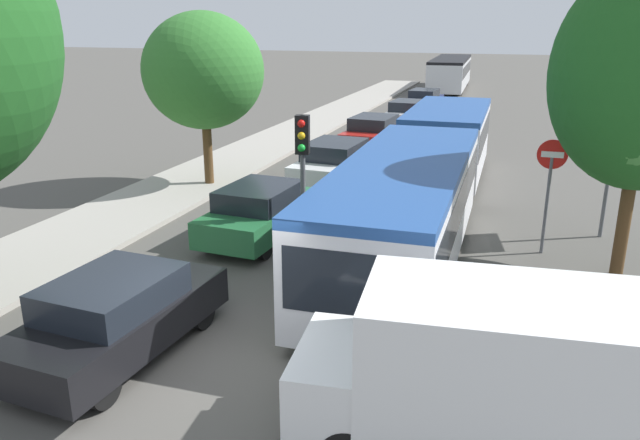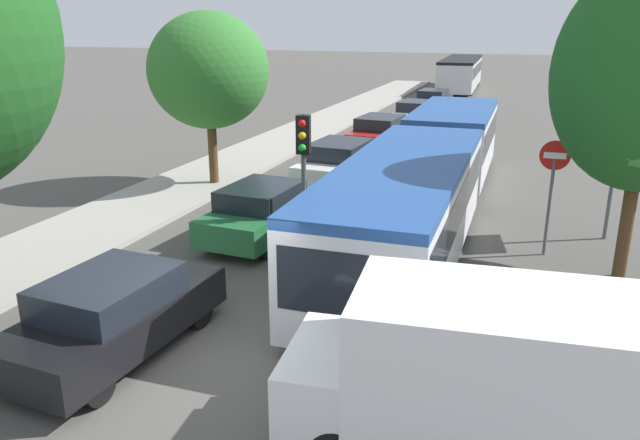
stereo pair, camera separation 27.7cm
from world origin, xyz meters
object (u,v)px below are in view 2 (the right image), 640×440
object	(u,v)px
tree_left_mid	(209,71)
queued_car_red	(380,133)
queued_car_navy	(433,101)
traffic_light	(303,154)
queued_car_silver	(416,114)
white_van	(497,375)
no_entry_sign	(552,180)
queued_car_black	(114,314)
direction_sign_post	(618,142)
city_bus_rear	(461,72)
queued_car_green	(263,211)
articulated_bus	(429,171)
queued_car_white	(340,163)

from	to	relation	value
tree_left_mid	queued_car_red	bearing A→B (deg)	64.23
queued_car_navy	traffic_light	bearing A→B (deg)	-173.34
queued_car_silver	white_van	world-z (taller)	white_van
no_entry_sign	queued_car_black	bearing A→B (deg)	-42.88
queued_car_red	queued_car_silver	world-z (taller)	queued_car_red
white_van	direction_sign_post	world-z (taller)	direction_sign_post
queued_car_black	direction_sign_post	bearing A→B (deg)	-38.46
direction_sign_post	queued_car_silver	bearing A→B (deg)	-73.91
tree_left_mid	city_bus_rear	bearing A→B (deg)	83.22
queued_car_green	no_entry_sign	distance (m)	7.17
city_bus_rear	direction_sign_post	xyz separation A→B (m)	(8.29, -34.87, 1.11)
queued_car_red	no_entry_sign	world-z (taller)	no_entry_sign
queued_car_green	white_van	distance (m)	9.43
articulated_bus	city_bus_rear	distance (m)	35.14
articulated_bus	queued_car_silver	size ratio (longest dim) A/B	4.16
queued_car_black	queued_car_red	world-z (taller)	queued_car_red
no_entry_sign	direction_sign_post	distance (m)	2.40
queued_car_black	tree_left_mid	xyz separation A→B (m)	(-3.89, 10.57, 3.14)
queued_car_green	white_van	size ratio (longest dim) A/B	0.82
tree_left_mid	queued_car_green	bearing A→B (deg)	-48.59
queued_car_black	no_entry_sign	bearing A→B (deg)	-38.93
queued_car_red	tree_left_mid	distance (m)	9.38
city_bus_rear	white_van	xyz separation A→B (m)	(6.20, -44.71, -0.21)
city_bus_rear	tree_left_mid	size ratio (longest dim) A/B	2.04
queued_car_black	traffic_light	size ratio (longest dim) A/B	1.26
articulated_bus	city_bus_rear	xyz separation A→B (m)	(-3.62, 34.95, -0.00)
queued_car_red	white_van	distance (m)	20.22
queued_car_silver	no_entry_sign	size ratio (longest dim) A/B	1.45
articulated_bus	white_van	distance (m)	10.09
queued_car_green	queued_car_red	xyz separation A→B (m)	(0.04, 12.27, 0.02)
city_bus_rear	queued_car_navy	distance (m)	13.05
articulated_bus	queued_car_white	bearing A→B (deg)	-131.97
queued_car_silver	queued_car_navy	size ratio (longest dim) A/B	1.02
queued_car_black	white_van	size ratio (longest dim) A/B	0.83
queued_car_red	direction_sign_post	distance (m)	12.72
queued_car_black	queued_car_red	size ratio (longest dim) A/B	0.98
queued_car_black	direction_sign_post	xyz separation A→B (m)	(8.38, 9.17, 1.83)
queued_car_green	no_entry_sign	world-z (taller)	no_entry_sign
traffic_light	tree_left_mid	size ratio (longest dim) A/B	0.59
articulated_bus	tree_left_mid	xyz separation A→B (m)	(-7.60, 1.48, 2.42)
queued_car_navy	white_van	world-z (taller)	white_van
tree_left_mid	queued_car_silver	bearing A→B (deg)	74.07
tree_left_mid	white_van	bearing A→B (deg)	-47.81
city_bus_rear	queued_car_red	world-z (taller)	city_bus_rear
city_bus_rear	tree_left_mid	distance (m)	33.80
queued_car_green	queued_car_red	bearing A→B (deg)	3.74
queued_car_white	city_bus_rear	bearing A→B (deg)	4.03
queued_car_red	traffic_light	bearing A→B (deg)	-169.95
queued_car_black	queued_car_silver	world-z (taller)	queued_car_black
no_entry_sign	articulated_bus	bearing A→B (deg)	-117.79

